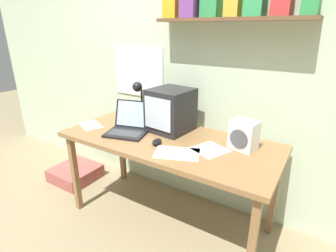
{
  "coord_description": "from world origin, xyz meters",
  "views": [
    {
      "loc": [
        0.96,
        -1.52,
        1.52
      ],
      "look_at": [
        0.0,
        0.0,
        0.84
      ],
      "focal_mm": 28.0,
      "sensor_mm": 36.0,
      "label": 1
    }
  ],
  "objects_px": {
    "juice_glass": "(121,110)",
    "open_notebook": "(91,125)",
    "space_heater": "(244,135)",
    "printed_handout": "(210,150)",
    "loose_paper_near_monitor": "(177,153)",
    "computer_mouse": "(157,142)",
    "laptop": "(129,125)",
    "corner_desk": "(168,146)",
    "desk_lamp": "(139,99)",
    "floor_cushion": "(76,173)",
    "crt_monitor": "(171,110)"
  },
  "relations": [
    {
      "from": "computer_mouse",
      "to": "desk_lamp",
      "type": "bearing_deg",
      "value": 141.38
    },
    {
      "from": "laptop",
      "to": "crt_monitor",
      "type": "bearing_deg",
      "value": 22.99
    },
    {
      "from": "crt_monitor",
      "to": "open_notebook",
      "type": "bearing_deg",
      "value": -150.33
    },
    {
      "from": "corner_desk",
      "to": "space_heater",
      "type": "distance_m",
      "value": 0.56
    },
    {
      "from": "printed_handout",
      "to": "loose_paper_near_monitor",
      "type": "distance_m",
      "value": 0.23
    },
    {
      "from": "laptop",
      "to": "space_heater",
      "type": "relative_size",
      "value": 1.82
    },
    {
      "from": "printed_handout",
      "to": "floor_cushion",
      "type": "bearing_deg",
      "value": 179.05
    },
    {
      "from": "space_heater",
      "to": "loose_paper_near_monitor",
      "type": "bearing_deg",
      "value": -125.85
    },
    {
      "from": "crt_monitor",
      "to": "computer_mouse",
      "type": "distance_m",
      "value": 0.33
    },
    {
      "from": "juice_glass",
      "to": "loose_paper_near_monitor",
      "type": "height_order",
      "value": "juice_glass"
    },
    {
      "from": "corner_desk",
      "to": "printed_handout",
      "type": "bearing_deg",
      "value": -2.31
    },
    {
      "from": "juice_glass",
      "to": "space_heater",
      "type": "height_order",
      "value": "space_heater"
    },
    {
      "from": "open_notebook",
      "to": "loose_paper_near_monitor",
      "type": "xyz_separation_m",
      "value": [
        0.89,
        -0.07,
        0.0
      ]
    },
    {
      "from": "space_heater",
      "to": "desk_lamp",
      "type": "bearing_deg",
      "value": -171.29
    },
    {
      "from": "corner_desk",
      "to": "crt_monitor",
      "type": "distance_m",
      "value": 0.29
    },
    {
      "from": "space_heater",
      "to": "loose_paper_near_monitor",
      "type": "xyz_separation_m",
      "value": [
        -0.34,
        -0.3,
        -0.1
      ]
    },
    {
      "from": "open_notebook",
      "to": "printed_handout",
      "type": "relative_size",
      "value": 0.96
    },
    {
      "from": "juice_glass",
      "to": "open_notebook",
      "type": "xyz_separation_m",
      "value": [
        -0.05,
        -0.33,
        -0.06
      ]
    },
    {
      "from": "computer_mouse",
      "to": "loose_paper_near_monitor",
      "type": "distance_m",
      "value": 0.21
    },
    {
      "from": "corner_desk",
      "to": "loose_paper_near_monitor",
      "type": "bearing_deg",
      "value": -44.43
    },
    {
      "from": "crt_monitor",
      "to": "open_notebook",
      "type": "distance_m",
      "value": 0.71
    },
    {
      "from": "juice_glass",
      "to": "floor_cushion",
      "type": "relative_size",
      "value": 0.32
    },
    {
      "from": "computer_mouse",
      "to": "open_notebook",
      "type": "relative_size",
      "value": 0.45
    },
    {
      "from": "juice_glass",
      "to": "printed_handout",
      "type": "height_order",
      "value": "juice_glass"
    },
    {
      "from": "desk_lamp",
      "to": "floor_cushion",
      "type": "distance_m",
      "value": 1.18
    },
    {
      "from": "desk_lamp",
      "to": "crt_monitor",
      "type": "bearing_deg",
      "value": -1.7
    },
    {
      "from": "computer_mouse",
      "to": "loose_paper_near_monitor",
      "type": "height_order",
      "value": "computer_mouse"
    },
    {
      "from": "corner_desk",
      "to": "juice_glass",
      "type": "distance_m",
      "value": 0.7
    },
    {
      "from": "space_heater",
      "to": "printed_handout",
      "type": "relative_size",
      "value": 0.75
    },
    {
      "from": "corner_desk",
      "to": "floor_cushion",
      "type": "height_order",
      "value": "corner_desk"
    },
    {
      "from": "corner_desk",
      "to": "juice_glass",
      "type": "relative_size",
      "value": 11.78
    },
    {
      "from": "desk_lamp",
      "to": "juice_glass",
      "type": "relative_size",
      "value": 2.58
    },
    {
      "from": "laptop",
      "to": "open_notebook",
      "type": "bearing_deg",
      "value": 174.68
    },
    {
      "from": "crt_monitor",
      "to": "space_heater",
      "type": "xyz_separation_m",
      "value": [
        0.6,
        -0.04,
        -0.07
      ]
    },
    {
      "from": "juice_glass",
      "to": "laptop",
      "type": "bearing_deg",
      "value": -39.61
    },
    {
      "from": "crt_monitor",
      "to": "computer_mouse",
      "type": "height_order",
      "value": "crt_monitor"
    },
    {
      "from": "laptop",
      "to": "space_heater",
      "type": "bearing_deg",
      "value": -4.18
    },
    {
      "from": "desk_lamp",
      "to": "printed_handout",
      "type": "xyz_separation_m",
      "value": [
        0.75,
        -0.2,
        -0.2
      ]
    },
    {
      "from": "loose_paper_near_monitor",
      "to": "crt_monitor",
      "type": "bearing_deg",
      "value": 127.36
    },
    {
      "from": "juice_glass",
      "to": "loose_paper_near_monitor",
      "type": "xyz_separation_m",
      "value": [
        0.84,
        -0.4,
        -0.06
      ]
    },
    {
      "from": "computer_mouse",
      "to": "printed_handout",
      "type": "bearing_deg",
      "value": 17.25
    },
    {
      "from": "printed_handout",
      "to": "computer_mouse",
      "type": "bearing_deg",
      "value": -162.75
    },
    {
      "from": "printed_handout",
      "to": "open_notebook",
      "type": "bearing_deg",
      "value": -174.61
    },
    {
      "from": "loose_paper_near_monitor",
      "to": "computer_mouse",
      "type": "bearing_deg",
      "value": 164.79
    },
    {
      "from": "laptop",
      "to": "juice_glass",
      "type": "relative_size",
      "value": 2.66
    },
    {
      "from": "laptop",
      "to": "printed_handout",
      "type": "relative_size",
      "value": 1.36
    },
    {
      "from": "space_heater",
      "to": "computer_mouse",
      "type": "height_order",
      "value": "space_heater"
    },
    {
      "from": "corner_desk",
      "to": "desk_lamp",
      "type": "relative_size",
      "value": 4.56
    },
    {
      "from": "crt_monitor",
      "to": "juice_glass",
      "type": "xyz_separation_m",
      "value": [
        -0.58,
        0.06,
        -0.11
      ]
    },
    {
      "from": "open_notebook",
      "to": "space_heater",
      "type": "bearing_deg",
      "value": 10.88
    }
  ]
}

